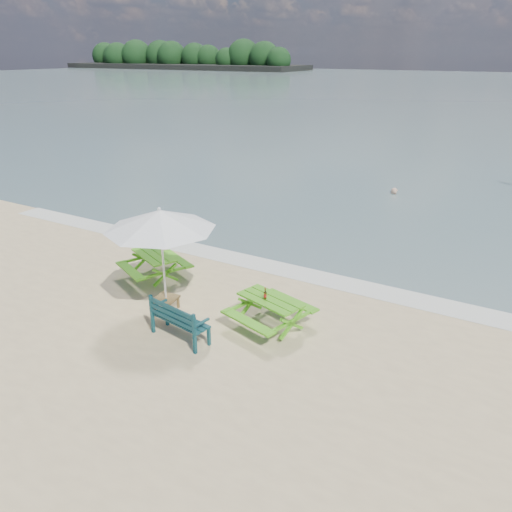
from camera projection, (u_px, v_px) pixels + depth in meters
The scene contains 9 objects.
foam_strip at pixel (274, 267), 14.43m from camera, with size 22.00×0.90×0.01m, color silver.
island_headland at pixel (181, 59), 172.61m from camera, with size 90.00×22.00×7.60m.
picnic_table_left at pixel (155, 267), 13.64m from camera, with size 2.03×2.12×0.71m.
picnic_table_right at pixel (270, 313), 11.21m from camera, with size 1.89×2.00×0.72m.
park_bench at pixel (180, 327), 10.78m from camera, with size 1.49×0.70×0.88m.
side_table at pixel (166, 303), 12.02m from camera, with size 0.58×0.58×0.33m.
patio_umbrella at pixel (160, 220), 11.22m from camera, with size 2.89×2.89×2.52m.
beer_bottle at pixel (265, 295), 11.03m from camera, with size 0.07×0.07×0.27m.
swimmer at pixel (393, 205), 22.15m from camera, with size 0.68×0.56×1.62m.
Camera 1 is at (6.22, -7.07, 5.81)m, focal length 35.00 mm.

